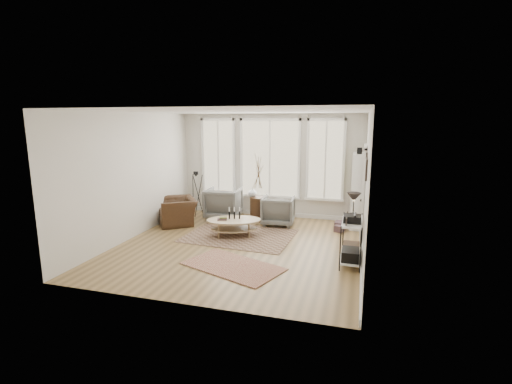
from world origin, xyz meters
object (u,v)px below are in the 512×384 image
(accent_chair, at_px, (177,211))
(side_table, at_px, (258,189))
(coffee_table, at_px, (233,223))
(bookcase, at_px, (358,190))
(armchair_right, at_px, (278,211))
(armchair_left, at_px, (224,203))
(low_shelf, at_px, (352,236))

(accent_chair, bearing_deg, side_table, 77.02)
(coffee_table, relative_size, side_table, 0.80)
(bookcase, height_order, armchair_right, bookcase)
(bookcase, height_order, side_table, bookcase)
(side_table, bearing_deg, armchair_left, -179.14)
(armchair_right, bearing_deg, side_table, -24.32)
(bookcase, relative_size, coffee_table, 1.39)
(low_shelf, distance_m, coffee_table, 2.89)
(low_shelf, xyz_separation_m, side_table, (-2.55, 2.38, 0.38))
(coffee_table, height_order, side_table, side_table)
(armchair_left, distance_m, armchair_right, 1.63)
(bookcase, height_order, low_shelf, bookcase)
(accent_chair, bearing_deg, bookcase, 65.67)
(accent_chair, bearing_deg, coffee_table, 34.74)
(bookcase, distance_m, armchair_right, 2.10)
(armchair_left, bearing_deg, bookcase, 177.96)
(bookcase, relative_size, armchair_right, 2.46)
(side_table, bearing_deg, coffee_table, -97.41)
(low_shelf, height_order, side_table, side_table)
(bookcase, bearing_deg, low_shelf, -91.28)
(bookcase, relative_size, side_table, 1.12)
(armchair_left, distance_m, accent_chair, 1.32)
(bookcase, distance_m, accent_chair, 4.74)
(armchair_right, height_order, side_table, side_table)
(low_shelf, relative_size, side_table, 0.71)
(low_shelf, relative_size, accent_chair, 1.23)
(bookcase, xyz_separation_m, low_shelf, (-0.06, -2.52, -0.44))
(side_table, relative_size, accent_chair, 1.74)
(low_shelf, height_order, armchair_right, low_shelf)
(bookcase, bearing_deg, coffee_table, -149.91)
(armchair_right, relative_size, side_table, 0.45)
(armchair_right, xyz_separation_m, accent_chair, (-2.60, -0.66, -0.04))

